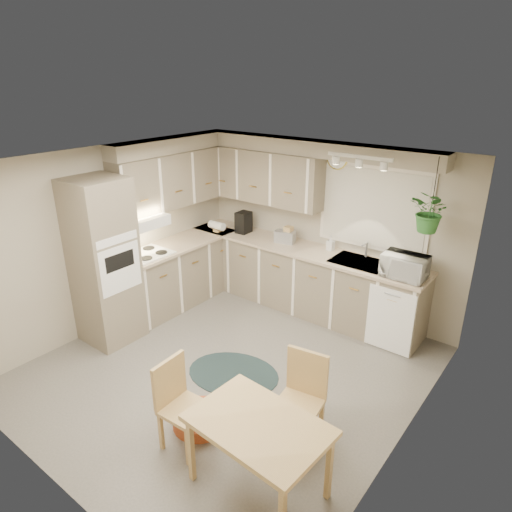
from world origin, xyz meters
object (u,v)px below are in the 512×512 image
object	(u,v)px
braided_rug	(233,373)
microwave	(405,264)
pet_bed	(200,419)
chair_left	(186,407)
chair_back	(298,403)
dining_table	(258,456)

from	to	relation	value
braided_rug	microwave	xyz separation A→B (m)	(1.22, 1.74, 1.11)
pet_bed	microwave	size ratio (longest dim) A/B	1.05
chair_left	pet_bed	world-z (taller)	chair_left
braided_rug	pet_bed	world-z (taller)	pet_bed
chair_back	braided_rug	bearing A→B (deg)	-29.33
dining_table	chair_left	world-z (taller)	chair_left
braided_rug	microwave	world-z (taller)	microwave
dining_table	pet_bed	distance (m)	0.98
dining_table	chair_back	xyz separation A→B (m)	(-0.03, 0.62, 0.11)
pet_bed	dining_table	bearing A→B (deg)	-14.73
dining_table	microwave	xyz separation A→B (m)	(0.06, 2.79, 0.77)
braided_rug	pet_bed	bearing A→B (deg)	-72.23
pet_bed	microwave	xyz separation A→B (m)	(0.96, 2.55, 1.05)
braided_rug	dining_table	bearing A→B (deg)	-42.05
microwave	chair_left	bearing A→B (deg)	-107.67
pet_bed	chair_left	bearing A→B (deg)	-69.19
chair_left	microwave	bearing A→B (deg)	160.19
braided_rug	pet_bed	distance (m)	0.86
chair_back	chair_left	bearing A→B (deg)	31.06
chair_left	braided_rug	size ratio (longest dim) A/B	0.81
chair_back	dining_table	bearing A→B (deg)	83.53
braided_rug	microwave	size ratio (longest dim) A/B	2.09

